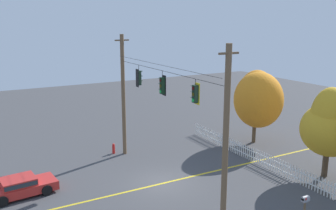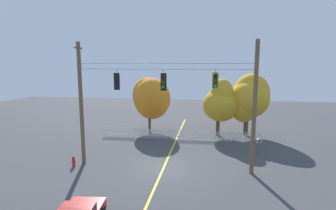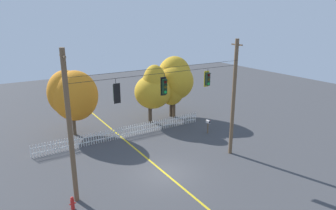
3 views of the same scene
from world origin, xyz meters
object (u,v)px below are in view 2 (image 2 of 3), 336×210
(traffic_signal_northbound_secondary, at_px, (117,81))
(autumn_maple_mid, at_px, (221,103))
(autumn_maple_far_west, at_px, (248,100))
(fire_hydrant, at_px, (74,161))
(autumn_oak_far_east, at_px, (249,97))
(roadside_mailbox, at_px, (258,141))
(traffic_signal_eastbound_side, at_px, (215,81))
(traffic_signal_northbound_primary, at_px, (163,82))
(autumn_maple_near_fence, at_px, (150,98))

(traffic_signal_northbound_secondary, distance_m, autumn_maple_mid, 13.01)
(autumn_maple_far_west, bearing_deg, fire_hydrant, -141.99)
(autumn_oak_far_east, height_order, roadside_mailbox, autumn_oak_far_east)
(autumn_oak_far_east, height_order, autumn_maple_far_west, autumn_oak_far_east)
(traffic_signal_eastbound_side, distance_m, roadside_mailbox, 8.05)
(traffic_signal_northbound_primary, bearing_deg, autumn_oak_far_east, 55.09)
(traffic_signal_northbound_primary, xyz_separation_m, fire_hydrant, (-6.79, -0.78, -6.03))
(traffic_signal_eastbound_side, relative_size, autumn_maple_near_fence, 0.22)
(autumn_maple_mid, bearing_deg, fire_hydrant, -136.92)
(autumn_maple_mid, height_order, roadside_mailbox, autumn_maple_mid)
(autumn_maple_mid, relative_size, fire_hydrant, 7.57)
(autumn_maple_near_fence, distance_m, autumn_maple_far_west, 10.89)
(roadside_mailbox, bearing_deg, autumn_maple_mid, 118.96)
(traffic_signal_northbound_secondary, xyz_separation_m, autumn_maple_near_fence, (-0.01, 10.99, -2.53))
(traffic_signal_northbound_primary, relative_size, fire_hydrant, 1.88)
(roadside_mailbox, bearing_deg, autumn_oak_far_east, 89.28)
(traffic_signal_northbound_secondary, bearing_deg, autumn_oak_far_east, 44.78)
(traffic_signal_northbound_primary, xyz_separation_m, roadside_mailbox, (7.57, 4.44, -5.34))
(traffic_signal_northbound_secondary, xyz_separation_m, fire_hydrant, (-3.37, -0.76, -6.05))
(roadside_mailbox, bearing_deg, autumn_maple_far_west, 91.23)
(traffic_signal_eastbound_side, bearing_deg, autumn_maple_mid, 84.67)
(traffic_signal_northbound_primary, distance_m, traffic_signal_eastbound_side, 3.66)
(traffic_signal_northbound_secondary, height_order, fire_hydrant, traffic_signal_northbound_secondary)
(traffic_signal_northbound_primary, relative_size, autumn_maple_far_west, 0.26)
(autumn_maple_near_fence, xyz_separation_m, roadside_mailbox, (11.00, -6.53, -2.82))
(traffic_signal_eastbound_side, bearing_deg, traffic_signal_northbound_secondary, -179.84)
(autumn_maple_far_west, relative_size, roadside_mailbox, 4.46)
(autumn_maple_mid, bearing_deg, autumn_oak_far_east, 20.04)
(traffic_signal_northbound_secondary, distance_m, traffic_signal_northbound_primary, 3.42)
(autumn_oak_far_east, distance_m, autumn_maple_far_west, 0.69)
(traffic_signal_northbound_primary, distance_m, autumn_maple_near_fence, 11.76)
(traffic_signal_northbound_secondary, height_order, autumn_maple_near_fence, traffic_signal_northbound_secondary)
(traffic_signal_northbound_secondary, xyz_separation_m, traffic_signal_eastbound_side, (7.08, 0.02, 0.10))
(autumn_maple_far_west, height_order, roadside_mailbox, autumn_maple_far_west)
(autumn_oak_far_east, xyz_separation_m, fire_hydrant, (-14.44, -11.75, -3.78))
(traffic_signal_eastbound_side, height_order, autumn_maple_far_west, traffic_signal_eastbound_side)
(autumn_maple_near_fence, bearing_deg, autumn_maple_mid, -7.98)
(traffic_signal_northbound_primary, bearing_deg, traffic_signal_eastbound_side, -0.01)
(traffic_signal_northbound_primary, distance_m, autumn_maple_mid, 11.21)
(autumn_maple_near_fence, height_order, autumn_maple_far_west, autumn_maple_near_fence)
(traffic_signal_northbound_secondary, bearing_deg, autumn_maple_near_fence, 90.08)
(traffic_signal_northbound_primary, bearing_deg, autumn_maple_mid, 65.06)
(autumn_maple_mid, distance_m, roadside_mailbox, 6.68)
(traffic_signal_northbound_primary, height_order, autumn_oak_far_east, traffic_signal_northbound_primary)
(autumn_oak_far_east, xyz_separation_m, roadside_mailbox, (-0.08, -6.53, -3.08))
(traffic_signal_eastbound_side, xyz_separation_m, fire_hydrant, (-10.44, -0.78, -6.15))
(traffic_signal_eastbound_side, distance_m, fire_hydrant, 12.15)
(fire_hydrant, bearing_deg, autumn_maple_mid, 43.08)
(autumn_maple_near_fence, bearing_deg, autumn_maple_far_west, -3.30)
(traffic_signal_northbound_primary, xyz_separation_m, autumn_maple_near_fence, (-3.43, 10.97, -2.51))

